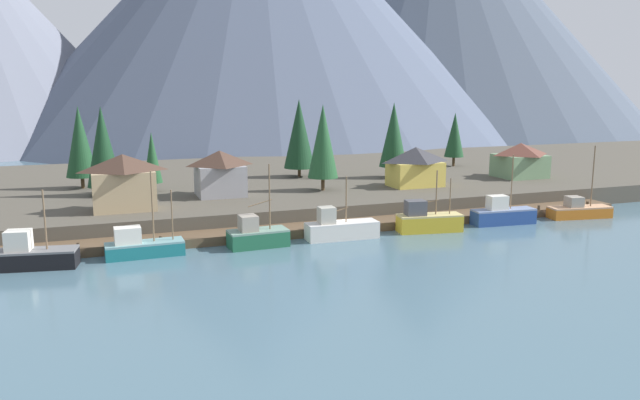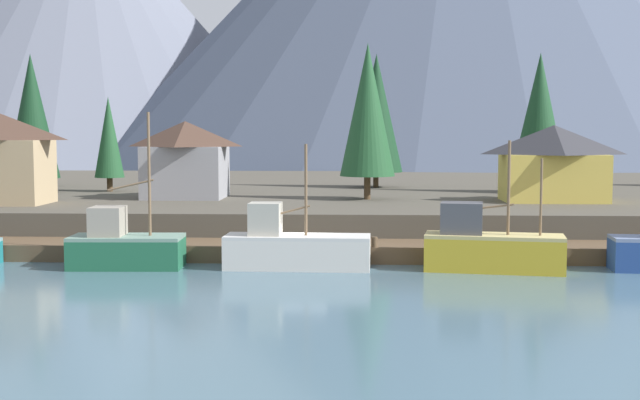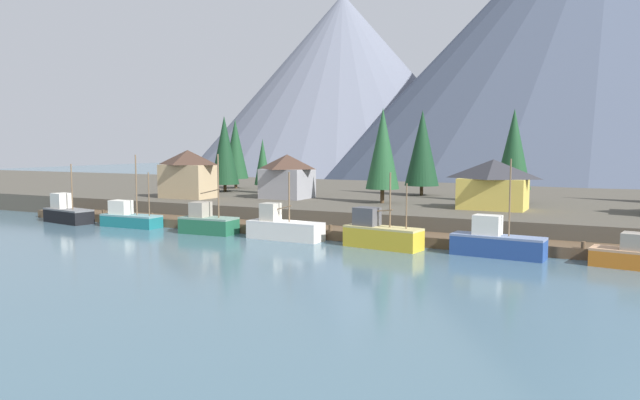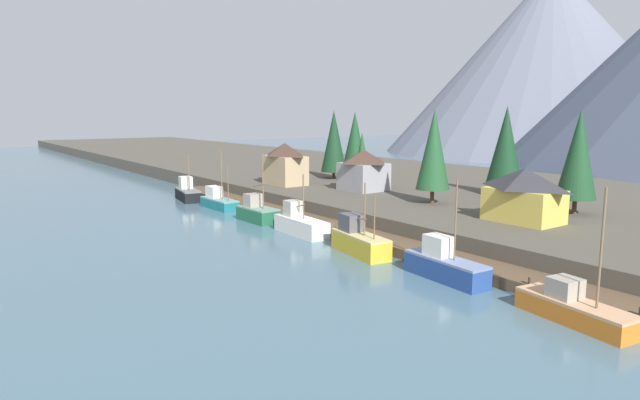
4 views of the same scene
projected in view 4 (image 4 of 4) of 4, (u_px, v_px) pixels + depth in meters
name	position (u px, v px, depth m)	size (l,w,h in m)	color
ground_plane	(432.00, 218.00, 75.94)	(400.00, 400.00, 1.00)	#476675
dock	(328.00, 227.00, 65.27)	(80.00, 4.00, 1.60)	brown
shoreline_bank	(487.00, 198.00, 82.67)	(400.00, 56.00, 2.50)	#4C473D
mountain_west_peak	(548.00, 61.00, 189.63)	(109.59, 109.59, 62.54)	slate
fishing_boat_black	(188.00, 192.00, 88.22)	(7.62, 3.86, 7.47)	black
fishing_boat_teal	(218.00, 201.00, 80.75)	(7.71, 2.62, 8.67)	#196B70
fishing_boat_green	(257.00, 212.00, 71.18)	(6.40, 3.07, 8.82)	#1E5B3D
fishing_boat_white	(300.00, 224.00, 63.60)	(8.27, 2.79, 7.04)	silver
fishing_boat_yellow	(359.00, 241.00, 54.68)	(7.85, 3.55, 7.25)	gold
fishing_boat_blue	(444.00, 265.00, 46.33)	(8.19, 2.88, 8.63)	navy
fishing_boat_orange	(574.00, 308.00, 36.93)	(8.45, 3.57, 9.36)	#CC6B1E
house_yellow	(524.00, 195.00, 57.82)	(7.72, 5.03, 5.69)	gold
house_grey	(363.00, 170.00, 81.29)	(6.40, 5.74, 6.02)	gray
house_tan	(285.00, 163.00, 87.80)	(7.40, 4.67, 6.62)	tan
conifer_near_right	(434.00, 149.00, 68.92)	(4.22, 4.22, 11.93)	#4C3823
conifer_mid_left	(506.00, 146.00, 75.97)	(4.93, 4.93, 12.33)	#4C3823
conifer_mid_right	(362.00, 153.00, 91.26)	(2.56, 2.56, 8.22)	#4C3823
conifer_back_left	(355.00, 139.00, 101.87)	(4.26, 4.26, 11.62)	#4C3823
conifer_back_right	(578.00, 154.00, 61.66)	(4.38, 4.38, 11.84)	#4C3823
conifer_centre	(334.00, 141.00, 95.42)	(4.46, 4.46, 11.82)	#4C3823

